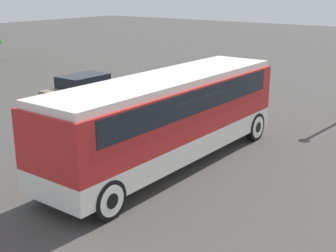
{
  "coord_description": "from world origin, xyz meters",
  "views": [
    {
      "loc": [
        -11.79,
        -8.93,
        5.8
      ],
      "look_at": [
        0.0,
        0.0,
        1.37
      ],
      "focal_mm": 50.0,
      "sensor_mm": 36.0,
      "label": 1
    }
  ],
  "objects": [
    {
      "name": "tour_bus",
      "position": [
        0.1,
        0.0,
        1.83
      ],
      "size": [
        10.09,
        2.52,
        3.03
      ],
      "color": "silver",
      "rests_on": "ground_plane"
    },
    {
      "name": "parked_car_mid",
      "position": [
        4.43,
        8.67,
        0.73
      ],
      "size": [
        4.66,
        1.87,
        1.47
      ],
      "color": "#7A6B5B",
      "rests_on": "ground_plane"
    },
    {
      "name": "ground_plane",
      "position": [
        0.0,
        0.0,
        0.0
      ],
      "size": [
        120.0,
        120.0,
        0.0
      ],
      "primitive_type": "plane",
      "color": "#423F3D"
    }
  ]
}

